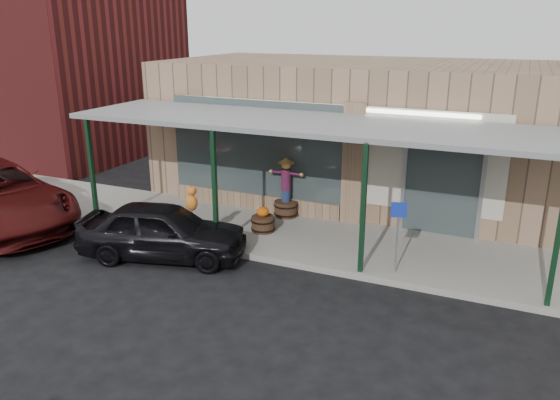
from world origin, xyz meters
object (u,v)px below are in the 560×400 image
at_px(barrel_scarecrow, 286,197).
at_px(barrel_pumpkin, 263,222).
at_px(handicap_sign, 398,228).
at_px(parked_sedan, 163,231).

relative_size(barrel_scarecrow, barrel_pumpkin, 2.13).
bearing_deg(barrel_pumpkin, handicap_sign, -16.42).
relative_size(handicap_sign, parked_sedan, 0.38).
relative_size(barrel_scarecrow, parked_sedan, 0.40).
bearing_deg(parked_sedan, barrel_pumpkin, -51.05).
height_order(barrel_scarecrow, parked_sedan, barrel_scarecrow).
height_order(barrel_pumpkin, parked_sedan, parked_sedan).
xyz_separation_m(barrel_pumpkin, parked_sedan, (-1.58, -2.15, 0.27)).
bearing_deg(handicap_sign, barrel_scarecrow, 129.79).
distance_m(barrel_pumpkin, handicap_sign, 3.92).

